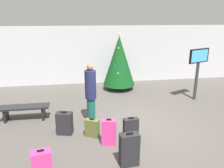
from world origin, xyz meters
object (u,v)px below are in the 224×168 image
object	(u,v)px
flight_info_kiosk	(198,64)
suitcase_0	(65,123)
suitcase_3	(109,132)
suitcase_2	(129,150)
suitcase_4	(131,129)
traveller_0	(91,92)
waiting_bench	(25,109)
holiday_tree	(119,61)
suitcase_5	(92,128)
suitcase_1	(42,163)

from	to	relation	value
flight_info_kiosk	suitcase_0	bearing A→B (deg)	-158.49
flight_info_kiosk	suitcase_3	world-z (taller)	flight_info_kiosk
suitcase_2	suitcase_3	world-z (taller)	suitcase_2
flight_info_kiosk	suitcase_3	xyz separation A→B (m)	(-3.92, -2.75, -1.12)
suitcase_3	suitcase_4	xyz separation A→B (m)	(0.62, 0.16, -0.04)
traveller_0	suitcase_3	size ratio (longest dim) A/B	2.58
waiting_bench	holiday_tree	bearing A→B (deg)	36.84
suitcase_4	suitcase_5	distance (m)	1.08
holiday_tree	suitcase_1	size ratio (longest dim) A/B	4.38
waiting_bench	traveller_0	size ratio (longest dim) A/B	0.82
suitcase_0	suitcase_1	xyz separation A→B (m)	(-0.40, -1.65, -0.05)
flight_info_kiosk	holiday_tree	bearing A→B (deg)	147.24
suitcase_5	suitcase_1	bearing A→B (deg)	-130.11
waiting_bench	suitcase_5	xyz separation A→B (m)	(2.09, -1.37, -0.11)
suitcase_3	suitcase_5	size ratio (longest dim) A/B	1.35
suitcase_1	holiday_tree	bearing A→B (deg)	63.81
holiday_tree	suitcase_0	bearing A→B (deg)	-120.95
suitcase_1	suitcase_2	distance (m)	1.90
holiday_tree	suitcase_0	world-z (taller)	holiday_tree
suitcase_0	suitcase_2	world-z (taller)	suitcase_2
flight_info_kiosk	suitcase_4	xyz separation A→B (m)	(-3.29, -2.60, -1.16)
holiday_tree	suitcase_3	world-z (taller)	holiday_tree
suitcase_4	traveller_0	bearing A→B (deg)	129.55
holiday_tree	suitcase_4	distance (m)	4.54
traveller_0	suitcase_2	world-z (taller)	traveller_0
suitcase_3	suitcase_4	bearing A→B (deg)	14.06
suitcase_3	holiday_tree	bearing A→B (deg)	76.25
holiday_tree	traveller_0	distance (m)	3.54
flight_info_kiosk	waiting_bench	xyz separation A→B (m)	(-6.41, -0.90, -1.11)
suitcase_2	suitcase_4	bearing A→B (deg)	74.58
holiday_tree	suitcase_0	xyz separation A→B (m)	(-2.28, -3.81, -1.00)
waiting_bench	suitcase_1	bearing A→B (deg)	-71.49
holiday_tree	waiting_bench	distance (m)	4.61
suitcase_2	suitcase_3	size ratio (longest dim) A/B	1.11
waiting_bench	suitcase_0	size ratio (longest dim) A/B	2.25
waiting_bench	suitcase_3	world-z (taller)	suitcase_3
suitcase_4	suitcase_0	bearing A→B (deg)	161.74
flight_info_kiosk	suitcase_3	bearing A→B (deg)	-144.91
suitcase_2	suitcase_3	bearing A→B (deg)	110.28
holiday_tree	flight_info_kiosk	world-z (taller)	holiday_tree
flight_info_kiosk	suitcase_5	xyz separation A→B (m)	(-4.32, -2.27, -1.22)
suitcase_4	suitcase_5	bearing A→B (deg)	162.53
suitcase_1	suitcase_2	world-z (taller)	suitcase_2
suitcase_0	suitcase_3	world-z (taller)	suitcase_3
holiday_tree	suitcase_3	xyz separation A→B (m)	(-1.11, -4.55, -0.98)
flight_info_kiosk	waiting_bench	world-z (taller)	flight_info_kiosk
suitcase_0	suitcase_5	bearing A→B (deg)	-19.30
suitcase_1	flight_info_kiosk	bearing A→B (deg)	33.67
suitcase_0	suitcase_4	bearing A→B (deg)	-18.26
waiting_bench	suitcase_0	world-z (taller)	suitcase_0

